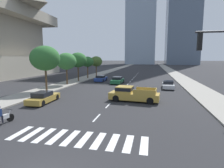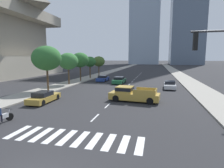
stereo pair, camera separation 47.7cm
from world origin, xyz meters
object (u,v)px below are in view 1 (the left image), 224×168
Objects in this scene: sedan_gold_0 at (43,98)px; street_tree_fifth at (96,61)px; motorcycle_lead at (0,117)px; sedan_blue_2 at (101,78)px; street_tree_nearest at (45,58)px; sedan_silver_1 at (168,85)px; street_tree_fourth at (88,62)px; street_tree_third at (78,60)px; street_tree_second at (66,61)px; pickup_truck at (132,94)px; sedan_green_3 at (117,80)px.

street_tree_fifth is (-3.47, 31.11, 3.44)m from sedan_gold_0.
motorcycle_lead is 0.48× the size of sedan_blue_2.
motorcycle_lead is 0.34× the size of street_tree_nearest.
sedan_blue_2 is at bearing 71.94° from street_tree_nearest.
sedan_silver_1 is at bearing -25.55° from motorcycle_lead.
sedan_gold_0 is 0.88× the size of street_tree_fourth.
street_tree_third reaches higher than street_tree_fourth.
motorcycle_lead reaches higher than sedan_blue_2.
street_tree_third is 5.83m from street_tree_fourth.
sedan_blue_2 is 0.80× the size of street_tree_second.
street_tree_third is at bearing -103.84° from sedan_silver_1.
pickup_truck is at bearing -58.55° from street_tree_fourth.
street_tree_nearest reaches higher than sedan_green_3.
sedan_gold_0 is at bearing 15.77° from motorcycle_lead.
street_tree_third reaches higher than sedan_gold_0.
sedan_silver_1 is at bearing 21.15° from street_tree_nearest.
pickup_truck is 0.97× the size of street_tree_third.
street_tree_fifth is at bearing 90.00° from street_tree_third.
street_tree_fourth reaches higher than sedan_gold_0.
motorcycle_lead is 0.38× the size of street_tree_second.
sedan_blue_2 is at bearing 8.32° from motorcycle_lead.
pickup_truck reaches higher than motorcycle_lead.
sedan_blue_2 is 9.09m from street_tree_second.
street_tree_second is 1.08× the size of street_tree_fifth.
sedan_green_3 is 10.29m from street_tree_second.
sedan_silver_1 is at bearing -31.65° from street_tree_fourth.
sedan_silver_1 is 21.22m from street_tree_fourth.
street_tree_second is at bearing 20.99° from motorcycle_lead.
street_tree_third is 1.12× the size of street_tree_fifth.
street_tree_fourth is (-12.95, 21.17, 3.25)m from pickup_truck.
pickup_truck is 13.97m from street_tree_nearest.
street_tree_nearest is at bearing -8.52° from pickup_truck.
pickup_truck is at bearing -37.75° from street_tree_second.
sedan_green_3 is at bearing -58.33° from street_tree_fifth.
sedan_silver_1 is at bearing -49.67° from sedan_gold_0.
sedan_green_3 reaches higher than sedan_silver_1.
street_tree_third is at bearing -90.00° from street_tree_fourth.
sedan_gold_0 is 1.02× the size of sedan_silver_1.
street_tree_second is at bearing 12.97° from sedan_gold_0.
street_tree_fifth is (0.00, 24.91, -0.87)m from street_tree_nearest.
street_tree_nearest reaches higher than street_tree_second.
sedan_blue_2 is at bearing -68.27° from street_tree_fifth.
motorcycle_lead is 26.68m from sedan_blue_2.
street_tree_nearest is at bearing 27.17° from sedan_gold_0.
street_tree_nearest is at bearing -90.00° from street_tree_fifth.
sedan_silver_1 is (14.35, 13.09, -0.01)m from sedan_gold_0.
street_tree_nearest reaches higher than pickup_truck.
sedan_silver_1 is 0.78× the size of street_tree_second.
street_tree_third reaches higher than street_tree_fifth.
street_tree_third is (-4.47, -1.64, 3.94)m from sedan_blue_2.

